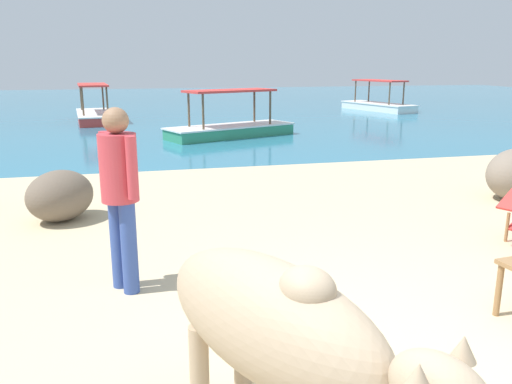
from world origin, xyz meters
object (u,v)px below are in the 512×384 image
object	(u,v)px
cow	(276,325)
boat_red	(95,114)
boat_white	(378,104)
boat_green	(231,127)
person_standing	(120,186)

from	to	relation	value
cow	boat_red	distance (m)	16.82
boat_white	boat_red	bearing A→B (deg)	-96.92
cow	boat_green	distance (m)	12.00
cow	person_standing	distance (m)	2.35
person_standing	boat_red	distance (m)	14.56
boat_green	boat_white	bearing A→B (deg)	18.35
boat_white	boat_red	size ratio (longest dim) A/B	1.02
cow	boat_white	distance (m)	20.78
cow	boat_green	world-z (taller)	boat_green
cow	boat_white	world-z (taller)	boat_white
person_standing	boat_green	world-z (taller)	person_standing
boat_green	cow	bearing A→B (deg)	-121.66
person_standing	boat_white	distance (m)	19.27
boat_green	boat_red	bearing A→B (deg)	106.66
boat_white	cow	bearing A→B (deg)	-42.93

